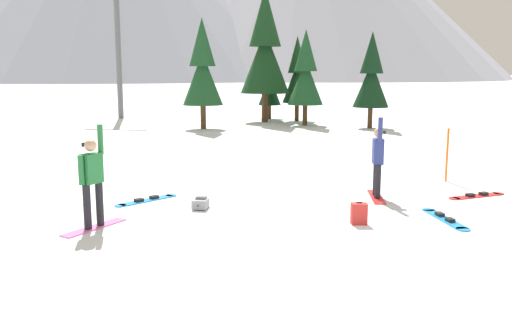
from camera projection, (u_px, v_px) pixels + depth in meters
The scene contains 16 objects.
ground_plane at pixel (288, 247), 9.60m from camera, with size 800.00×800.00×0.00m, color white.
snowboarder_foreground at pixel (92, 180), 10.61m from camera, with size 0.87×1.48×2.06m.
snowboarder_midground at pixel (378, 160), 13.22m from camera, with size 0.33×1.50×2.02m.
loose_snowboard_far_spare at pixel (477, 196), 13.47m from camera, with size 1.62×1.06×0.09m.
loose_snowboard_near_left at pixel (445, 219), 11.37m from camera, with size 0.73×1.80×0.09m.
loose_snowboard_near_right at pixel (147, 200), 13.02m from camera, with size 1.27×1.52×0.09m.
backpack_grey at pixel (201, 203), 12.28m from camera, with size 0.32×0.53×0.27m.
backpack_red at pixel (359, 214), 11.02m from camera, with size 0.34×0.29×0.47m.
trail_marker_pole at pixel (447, 155), 15.21m from camera, with size 0.06×0.06×1.52m, color orange.
pine_tree_broad at pixel (297, 75), 33.23m from camera, with size 1.81×1.81×5.25m.
pine_tree_leaning at pixel (371, 76), 29.15m from camera, with size 1.96×1.96×5.23m.
pine_tree_tall at pixel (270, 84), 34.86m from camera, with size 1.47×1.47×4.17m.
pine_tree_slender at pixel (306, 74), 30.58m from camera, with size 2.03×2.03×5.44m.
pine_tree_young at pixel (265, 50), 32.43m from camera, with size 2.98×2.98×8.04m.
pine_tree_short at pixel (202, 69), 28.64m from camera, with size 2.16×2.16×5.91m.
ski_lift_tower at pixel (118, 30), 34.87m from camera, with size 3.43×0.36×9.97m.
Camera 1 is at (0.55, -9.22, 3.11)m, focal length 37.68 mm.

